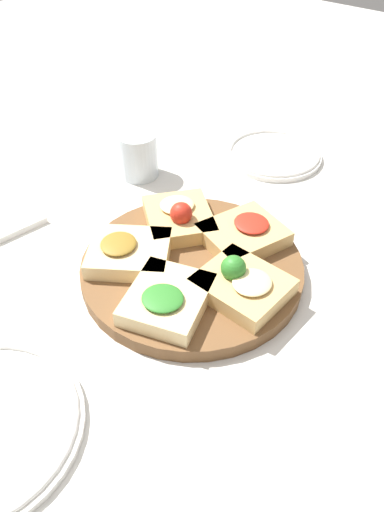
% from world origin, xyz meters
% --- Properties ---
extents(ground_plane, '(3.00, 3.00, 0.00)m').
position_xyz_m(ground_plane, '(0.00, 0.00, 0.00)').
color(ground_plane, silver).
extents(serving_board, '(0.34, 0.34, 0.02)m').
position_xyz_m(serving_board, '(0.00, 0.00, 0.01)').
color(serving_board, brown).
rests_on(serving_board, ground_plane).
extents(focaccia_slice_0, '(0.15, 0.13, 0.03)m').
position_xyz_m(focaccia_slice_0, '(0.09, 0.03, 0.04)').
color(focaccia_slice_0, '#E5C689').
rests_on(focaccia_slice_0, serving_board).
extents(focaccia_slice_1, '(0.11, 0.13, 0.05)m').
position_xyz_m(focaccia_slice_1, '(0.01, 0.09, 0.04)').
color(focaccia_slice_1, tan).
rests_on(focaccia_slice_1, serving_board).
extents(focaccia_slice_2, '(0.15, 0.14, 0.03)m').
position_xyz_m(focaccia_slice_2, '(-0.09, 0.03, 0.04)').
color(focaccia_slice_2, tan).
rests_on(focaccia_slice_2, serving_board).
extents(focaccia_slice_3, '(0.16, 0.16, 0.05)m').
position_xyz_m(focaccia_slice_3, '(-0.06, -0.07, 0.04)').
color(focaccia_slice_3, tan).
rests_on(focaccia_slice_3, serving_board).
extents(focaccia_slice_4, '(0.15, 0.16, 0.03)m').
position_xyz_m(focaccia_slice_4, '(0.05, -0.08, 0.04)').
color(focaccia_slice_4, '#E5C689').
rests_on(focaccia_slice_4, serving_board).
extents(plate_left, '(0.20, 0.20, 0.02)m').
position_xyz_m(plate_left, '(-0.38, -0.08, 0.01)').
color(plate_left, white).
rests_on(plate_left, ground_plane).
extents(water_glass, '(0.08, 0.08, 0.09)m').
position_xyz_m(water_glass, '(-0.16, -0.26, 0.04)').
color(water_glass, silver).
rests_on(water_glass, ground_plane).
extents(napkin_stack, '(0.13, 0.12, 0.01)m').
position_xyz_m(napkin_stack, '(0.10, -0.34, 0.01)').
color(napkin_stack, white).
rests_on(napkin_stack, ground_plane).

